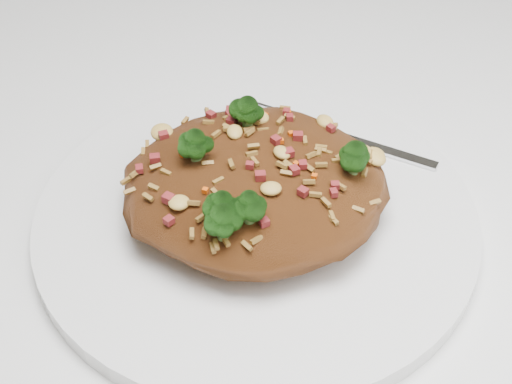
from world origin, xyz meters
TOP-DOWN VIEW (x-y plane):
  - dining_table at (0.00, 0.00)m, footprint 1.20×0.80m
  - plate at (-0.08, -0.06)m, footprint 0.29×0.29m
  - fried_rice at (-0.08, -0.06)m, footprint 0.17×0.16m
  - fork at (-0.02, 0.01)m, footprint 0.15×0.10m

SIDE VIEW (x-z plane):
  - dining_table at x=0.00m, z-range 0.28..1.03m
  - plate at x=-0.08m, z-range 0.75..0.76m
  - fork at x=-0.02m, z-range 0.76..0.77m
  - fried_rice at x=-0.08m, z-range 0.76..0.83m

